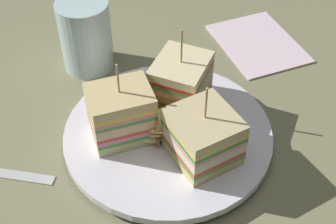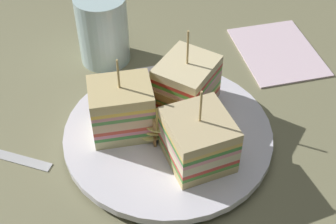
{
  "view_description": "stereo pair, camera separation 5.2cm",
  "coord_description": "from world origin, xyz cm",
  "px_view_note": "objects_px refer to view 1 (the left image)",
  "views": [
    {
      "loc": [
        36.68,
        -3.51,
        41.0
      ],
      "look_at": [
        0.0,
        0.0,
        4.75
      ],
      "focal_mm": 50.06,
      "sensor_mm": 36.0,
      "label": 1
    },
    {
      "loc": [
        36.81,
        1.65,
        41.0
      ],
      "look_at": [
        0.0,
        0.0,
        4.75
      ],
      "focal_mm": 50.06,
      "sensor_mm": 36.0,
      "label": 2
    }
  ],
  "objects_px": {
    "sandwich_wedge_1": "(180,83)",
    "plate": "(168,135)",
    "chip_pile": "(157,124)",
    "napkin": "(258,43)",
    "sandwich_wedge_0": "(203,136)",
    "drinking_glass": "(86,40)",
    "sandwich_wedge_2": "(122,117)"
  },
  "relations": [
    {
      "from": "napkin",
      "to": "sandwich_wedge_0",
      "type": "bearing_deg",
      "value": -28.24
    },
    {
      "from": "napkin",
      "to": "chip_pile",
      "type": "bearing_deg",
      "value": -42.54
    },
    {
      "from": "plate",
      "to": "chip_pile",
      "type": "distance_m",
      "value": 0.02
    },
    {
      "from": "plate",
      "to": "chip_pile",
      "type": "height_order",
      "value": "chip_pile"
    },
    {
      "from": "plate",
      "to": "sandwich_wedge_1",
      "type": "height_order",
      "value": "sandwich_wedge_1"
    },
    {
      "from": "plate",
      "to": "drinking_glass",
      "type": "relative_size",
      "value": 2.47
    },
    {
      "from": "plate",
      "to": "chip_pile",
      "type": "relative_size",
      "value": 3.29
    },
    {
      "from": "plate",
      "to": "sandwich_wedge_2",
      "type": "distance_m",
      "value": 0.06
    },
    {
      "from": "sandwich_wedge_0",
      "to": "drinking_glass",
      "type": "distance_m",
      "value": 0.23
    },
    {
      "from": "sandwich_wedge_1",
      "to": "drinking_glass",
      "type": "relative_size",
      "value": 1.08
    },
    {
      "from": "sandwich_wedge_0",
      "to": "sandwich_wedge_1",
      "type": "distance_m",
      "value": 0.09
    },
    {
      "from": "sandwich_wedge_0",
      "to": "sandwich_wedge_1",
      "type": "relative_size",
      "value": 0.92
    },
    {
      "from": "sandwich_wedge_2",
      "to": "chip_pile",
      "type": "height_order",
      "value": "sandwich_wedge_2"
    },
    {
      "from": "chip_pile",
      "to": "sandwich_wedge_2",
      "type": "bearing_deg",
      "value": -81.09
    },
    {
      "from": "napkin",
      "to": "drinking_glass",
      "type": "bearing_deg",
      "value": -84.41
    },
    {
      "from": "plate",
      "to": "sandwich_wedge_2",
      "type": "height_order",
      "value": "sandwich_wedge_2"
    },
    {
      "from": "sandwich_wedge_2",
      "to": "drinking_glass",
      "type": "height_order",
      "value": "sandwich_wedge_2"
    },
    {
      "from": "sandwich_wedge_1",
      "to": "drinking_glass",
      "type": "bearing_deg",
      "value": -104.86
    },
    {
      "from": "chip_pile",
      "to": "napkin",
      "type": "bearing_deg",
      "value": 137.46
    },
    {
      "from": "sandwich_wedge_0",
      "to": "sandwich_wedge_1",
      "type": "xyz_separation_m",
      "value": [
        -0.09,
        -0.01,
        0.0
      ]
    },
    {
      "from": "sandwich_wedge_1",
      "to": "plate",
      "type": "bearing_deg",
      "value": 5.96
    },
    {
      "from": "plate",
      "to": "sandwich_wedge_1",
      "type": "relative_size",
      "value": 2.29
    },
    {
      "from": "sandwich_wedge_0",
      "to": "chip_pile",
      "type": "bearing_deg",
      "value": 24.36
    },
    {
      "from": "drinking_glass",
      "to": "sandwich_wedge_1",
      "type": "bearing_deg",
      "value": 47.03
    },
    {
      "from": "sandwich_wedge_0",
      "to": "sandwich_wedge_1",
      "type": "bearing_deg",
      "value": -14.89
    },
    {
      "from": "chip_pile",
      "to": "drinking_glass",
      "type": "height_order",
      "value": "drinking_glass"
    },
    {
      "from": "sandwich_wedge_0",
      "to": "napkin",
      "type": "distance_m",
      "value": 0.25
    },
    {
      "from": "sandwich_wedge_0",
      "to": "chip_pile",
      "type": "height_order",
      "value": "sandwich_wedge_0"
    },
    {
      "from": "plate",
      "to": "napkin",
      "type": "bearing_deg",
      "value": 139.88
    },
    {
      "from": "plate",
      "to": "napkin",
      "type": "height_order",
      "value": "plate"
    },
    {
      "from": "chip_pile",
      "to": "napkin",
      "type": "relative_size",
      "value": 0.53
    },
    {
      "from": "plate",
      "to": "sandwich_wedge_0",
      "type": "bearing_deg",
      "value": 40.75
    }
  ]
}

